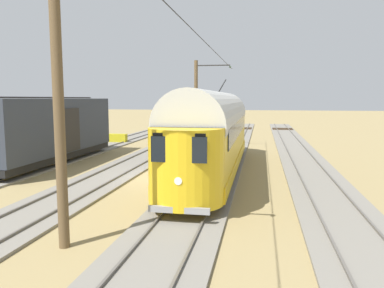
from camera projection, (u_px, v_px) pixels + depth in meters
ground_plane at (159, 178)px, 18.77m from camera, size 220.00×220.00×0.00m
track_streetcar_siding at (317, 181)px, 17.69m from camera, size 2.80×80.00×0.18m
track_adjacent_siding at (210, 177)px, 18.61m from camera, size 2.80×80.00×0.18m
track_third_siding at (113, 174)px, 19.53m from camera, size 2.80×80.00×0.18m
track_outer_siding at (25, 170)px, 20.45m from camera, size 2.80×80.00×0.18m
vintage_streetcar at (214, 131)px, 19.59m from camera, size 2.65×17.10×5.05m
boxcar_adjacent at (48, 128)px, 22.55m from camera, size 2.96×11.57×3.85m
catenary_pole_foreground at (197, 103)px, 29.50m from camera, size 2.87×0.28×6.88m
catenary_pole_mid_near at (62, 112)px, 9.56m from camera, size 2.87×0.28×6.88m
track_end_bumper at (117, 138)px, 33.41m from camera, size 1.80×0.60×0.80m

